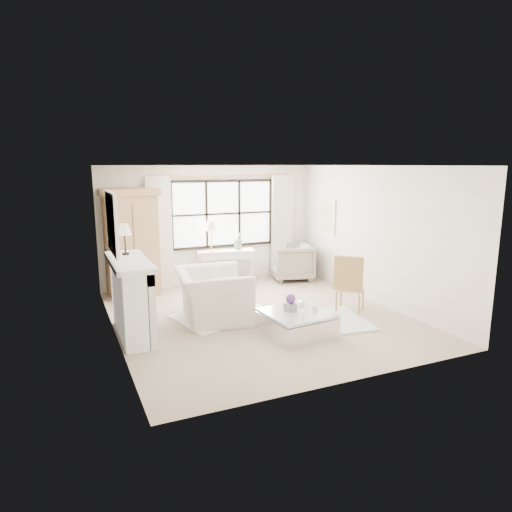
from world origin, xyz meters
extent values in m
plane|color=tan|center=(0.00, 0.00, 0.00)|extent=(5.50, 5.50, 0.00)
plane|color=white|center=(0.00, 0.00, 2.70)|extent=(5.50, 5.50, 0.00)
plane|color=white|center=(0.00, 2.75, 1.35)|extent=(5.00, 0.00, 5.00)
plane|color=white|center=(0.00, -2.75, 1.35)|extent=(5.00, 0.00, 5.00)
plane|color=silver|center=(-2.50, 0.00, 1.35)|extent=(0.00, 5.50, 5.50)
plane|color=silver|center=(2.50, 0.00, 1.35)|extent=(0.00, 5.50, 5.50)
cube|color=white|center=(0.30, 2.73, 1.60)|extent=(2.40, 0.02, 1.50)
cylinder|color=#AD7C3C|center=(0.30, 2.67, 2.47)|extent=(3.30, 0.04, 0.04)
cube|color=silver|center=(-1.20, 2.65, 1.24)|extent=(0.55, 0.10, 2.47)
cube|color=beige|center=(1.80, 2.65, 1.24)|extent=(0.55, 0.10, 2.47)
cube|color=silver|center=(-2.29, 0.00, 0.59)|extent=(0.34, 1.50, 1.18)
cube|color=silver|center=(-2.12, 0.00, 0.53)|extent=(0.03, 1.22, 0.97)
cube|color=black|center=(-2.11, 0.00, 0.32)|extent=(0.06, 0.52, 0.50)
cube|color=silver|center=(-2.25, 0.00, 1.22)|extent=(0.58, 1.66, 0.08)
cube|color=white|center=(-2.47, 0.00, 1.84)|extent=(0.05, 1.15, 0.95)
cube|color=silver|center=(-2.44, 0.00, 1.84)|extent=(0.02, 1.00, 0.80)
cube|color=white|center=(2.47, 1.70, 1.55)|extent=(0.04, 0.62, 0.82)
cube|color=beige|center=(2.45, 1.70, 1.55)|extent=(0.01, 0.52, 0.72)
cylinder|color=black|center=(-2.24, 0.41, 1.27)|extent=(0.12, 0.12, 0.03)
cylinder|color=black|center=(-2.24, 0.41, 1.44)|extent=(0.03, 0.03, 0.30)
cone|color=beige|center=(-2.24, 0.41, 1.68)|extent=(0.22, 0.22, 0.18)
cube|color=tan|center=(-1.84, 2.37, 1.05)|extent=(1.06, 0.71, 2.10)
cube|color=tan|center=(-1.84, 2.37, 2.17)|extent=(1.19, 0.82, 0.14)
cube|color=silver|center=(0.25, 2.44, 0.68)|extent=(1.30, 0.69, 0.14)
cube|color=silver|center=(0.25, 2.44, 0.77)|extent=(1.37, 0.75, 0.06)
cylinder|color=#B17D3D|center=(-0.08, 2.45, 0.82)|extent=(0.14, 0.14, 0.03)
cylinder|color=#B17D3D|center=(-0.08, 2.45, 1.06)|extent=(0.02, 0.02, 0.46)
cone|color=beige|center=(-0.08, 2.45, 1.38)|extent=(0.28, 0.28, 0.22)
imported|color=#59704B|center=(0.57, 2.43, 1.04)|extent=(0.34, 0.33, 0.48)
cylinder|color=silver|center=(-0.35, 1.26, 0.01)|extent=(0.26, 0.26, 0.03)
cylinder|color=silver|center=(-0.35, 1.26, 0.25)|extent=(0.06, 0.06, 0.44)
cylinder|color=white|center=(-0.35, 1.26, 0.49)|extent=(0.40, 0.40, 0.03)
cube|color=white|center=(-0.56, 0.29, 0.02)|extent=(1.96, 1.58, 0.03)
cube|color=silver|center=(0.76, -0.69, 0.02)|extent=(1.94, 1.56, 0.03)
imported|color=beige|center=(-0.81, 0.21, 0.45)|extent=(1.36, 1.51, 0.89)
imported|color=gray|center=(1.83, 2.21, 0.43)|extent=(1.15, 1.13, 0.86)
cube|color=white|center=(1.68, -0.39, 0.46)|extent=(0.66, 0.66, 0.07)
cube|color=#AB8447|center=(1.52, -0.55, 0.78)|extent=(0.37, 0.38, 0.60)
cube|color=white|center=(0.21, -1.01, 0.16)|extent=(1.09, 1.09, 0.32)
cube|color=silver|center=(0.21, -1.01, 0.36)|extent=(1.09, 1.09, 0.04)
cube|color=gray|center=(0.13, -0.93, 0.44)|extent=(0.19, 0.19, 0.12)
sphere|color=#542E73|center=(0.13, -0.93, 0.58)|extent=(0.16, 0.16, 0.16)
cylinder|color=beige|center=(0.46, -1.15, 0.44)|extent=(0.09, 0.09, 0.12)
imported|color=silver|center=(0.42, -0.77, 0.45)|extent=(0.16, 0.16, 0.14)
camera|label=1|loc=(-3.24, -7.19, 2.72)|focal=32.00mm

